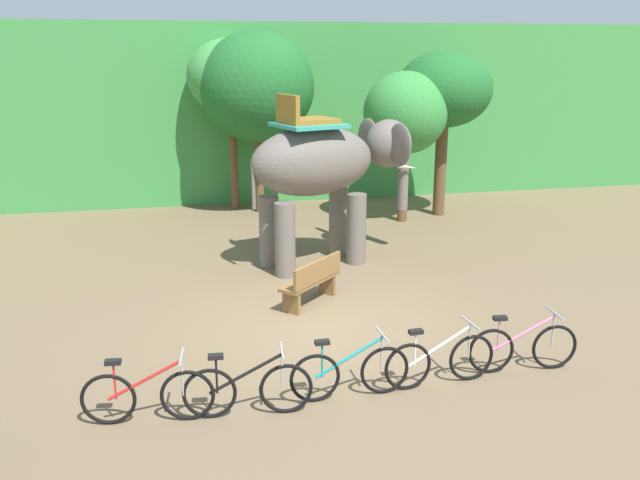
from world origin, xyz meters
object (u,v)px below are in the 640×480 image
tree_far_right (405,114)px  wooden_bench (313,280)px  bike_teal (350,372)px  bike_pink (523,347)px  tree_center_left (444,91)px  bike_white (440,360)px  bike_red (148,395)px  bike_black (248,389)px  elephant (326,167)px  tree_far_left (257,87)px  tree_center (231,78)px

tree_far_right → wooden_bench: (-3.77, -5.78, -2.52)m
bike_teal → bike_pink: (2.73, 0.23, 0.00)m
tree_far_right → tree_center_left: tree_center_left is taller
bike_white → bike_pink: bearing=6.0°
tree_center_left → bike_red: (-8.01, -9.93, -3.18)m
bike_teal → bike_white: 1.36m
bike_black → bike_teal: size_ratio=1.00×
tree_far_right → bike_white: 10.00m
tree_center_left → wooden_bench: size_ratio=3.44×
tree_far_right → elephant: tree_far_right is taller
elephant → bike_black: (-2.47, -6.25, -1.82)m
bike_black → tree_center_left: bearing=56.2°
bike_black → wooden_bench: bearing=66.3°
tree_center_left → bike_teal: (-5.30, -9.87, -3.18)m
tree_far_right → tree_center_left: size_ratio=0.89×
bike_red → wooden_bench: 4.68m
elephant → bike_white: elephant is taller
bike_red → bike_black: bearing=-4.9°
tree_center_left → bike_black: bearing=-123.8°
tree_center_left → bike_black: tree_center_left is taller
tree_center_left → bike_red: size_ratio=2.74×
tree_far_left → tree_far_right: bearing=-27.9°
tree_center_left → bike_red: bearing=-128.9°
tree_center → bike_pink: bearing=-74.6°
bike_red → tree_center_left: bearing=51.1°
tree_far_left → bike_red: tree_far_left is taller
elephant → bike_teal: 6.43m
bike_teal → elephant: bearing=80.3°
tree_center_left → bike_black: (-6.73, -10.04, -3.18)m
bike_white → wooden_bench: 3.68m
tree_center → bike_black: size_ratio=2.95×
wooden_bench → tree_far_left: bearing=90.1°
tree_center → bike_white: 12.48m
bike_teal → tree_far_right: bearing=66.9°
tree_far_left → bike_black: bearing=-98.1°
tree_far_left → bike_white: 11.80m
tree_center_left → bike_pink: (-2.57, -9.64, -3.18)m
bike_teal → bike_pink: same height
tree_center → bike_pink: tree_center is taller
tree_far_left → bike_pink: bearing=-77.2°
tree_far_right → bike_black: 11.28m
bike_black → tree_far_left: bearing=81.9°
elephant → bike_teal: bearing=-99.7°
bike_red → bike_pink: size_ratio=1.00×
tree_far_left → elephant: 5.55m
bike_white → bike_teal: bearing=-176.5°
elephant → tree_far_right: bearing=48.1°
tree_far_right → elephant: bearing=-131.9°
tree_center_left → bike_black: 12.50m
bike_black → bike_white: same height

